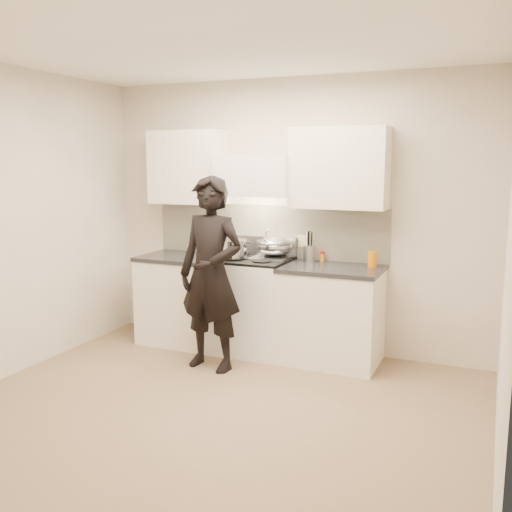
# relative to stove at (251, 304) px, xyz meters

# --- Properties ---
(ground_plane) EXTENTS (4.00, 4.00, 0.00)m
(ground_plane) POSITION_rel_stove_xyz_m (0.30, -1.42, -0.47)
(ground_plane) COLOR #83664C
(room_shell) EXTENTS (4.04, 3.54, 2.70)m
(room_shell) POSITION_rel_stove_xyz_m (0.24, -1.05, 1.12)
(room_shell) COLOR beige
(room_shell) RESTS_ON ground
(stove) EXTENTS (0.76, 0.65, 0.96)m
(stove) POSITION_rel_stove_xyz_m (0.00, 0.00, 0.00)
(stove) COLOR white
(stove) RESTS_ON ground
(counter_right) EXTENTS (0.92, 0.67, 0.92)m
(counter_right) POSITION_rel_stove_xyz_m (0.83, 0.00, -0.01)
(counter_right) COLOR white
(counter_right) RESTS_ON ground
(counter_left) EXTENTS (0.82, 0.67, 0.92)m
(counter_left) POSITION_rel_stove_xyz_m (-0.78, 0.00, -0.01)
(counter_left) COLOR white
(counter_left) RESTS_ON ground
(wok) EXTENTS (0.37, 0.44, 0.30)m
(wok) POSITION_rel_stove_xyz_m (0.20, 0.14, 0.58)
(wok) COLOR #B3B4BD
(wok) RESTS_ON stove
(stock_pot) EXTENTS (0.37, 0.29, 0.17)m
(stock_pot) POSITION_rel_stove_xyz_m (-0.14, -0.10, 0.57)
(stock_pot) COLOR #B3B4BD
(stock_pot) RESTS_ON stove
(utensil_crock) EXTENTS (0.11, 0.11, 0.30)m
(utensil_crock) POSITION_rel_stove_xyz_m (0.55, 0.17, 0.54)
(utensil_crock) COLOR #9F9FA0
(utensil_crock) RESTS_ON counter_right
(spice_jar) EXTENTS (0.05, 0.05, 0.10)m
(spice_jar) POSITION_rel_stove_xyz_m (0.66, 0.23, 0.50)
(spice_jar) COLOR #C58415
(spice_jar) RESTS_ON counter_right
(oil_glass) EXTENTS (0.08, 0.08, 0.15)m
(oil_glass) POSITION_rel_stove_xyz_m (1.18, 0.12, 0.52)
(oil_glass) COLOR #CB6903
(oil_glass) RESTS_ON counter_right
(person) EXTENTS (0.69, 0.50, 1.76)m
(person) POSITION_rel_stove_xyz_m (-0.14, -0.58, 0.41)
(person) COLOR black
(person) RESTS_ON ground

